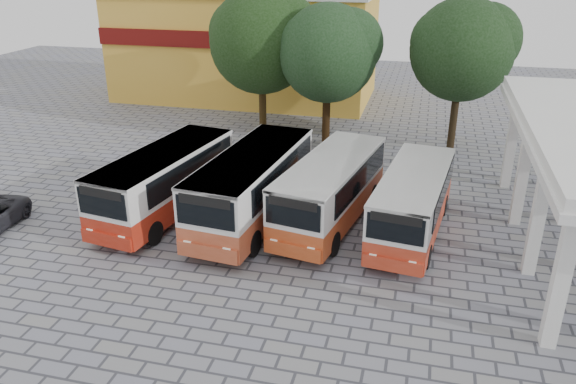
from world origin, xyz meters
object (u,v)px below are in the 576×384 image
(bus_centre_left, at_px, (253,183))
(bus_centre_right, at_px, (331,188))
(bus_far_left, at_px, (165,179))
(bus_far_right, at_px, (413,200))

(bus_centre_left, relative_size, bus_centre_right, 1.05)
(bus_centre_left, bearing_deg, bus_far_left, -171.24)
(bus_centre_right, distance_m, bus_far_right, 3.53)
(bus_centre_left, relative_size, bus_far_right, 1.13)
(bus_centre_left, height_order, bus_centre_right, bus_centre_left)
(bus_centre_right, bearing_deg, bus_far_left, -163.08)
(bus_centre_left, xyz_separation_m, bus_far_right, (6.86, 0.39, -0.22))
(bus_centre_left, bearing_deg, bus_far_right, 8.87)
(bus_far_left, bearing_deg, bus_far_right, 11.90)
(bus_far_left, height_order, bus_centre_left, bus_centre_left)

